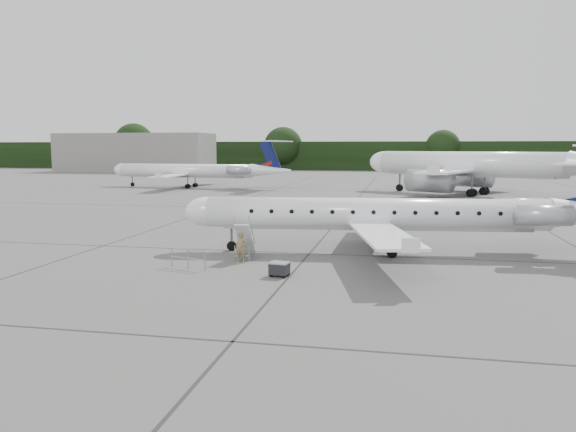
# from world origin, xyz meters

# --- Properties ---
(ground) EXTENTS (320.00, 320.00, 0.00)m
(ground) POSITION_xyz_m (0.00, 0.00, 0.00)
(ground) COLOR #60605D
(ground) RESTS_ON ground
(treeline) EXTENTS (260.00, 4.00, 8.00)m
(treeline) POSITION_xyz_m (0.00, 130.00, 4.00)
(treeline) COLOR black
(treeline) RESTS_ON ground
(terminal_building) EXTENTS (40.00, 14.00, 10.00)m
(terminal_building) POSITION_xyz_m (-70.00, 110.00, 5.00)
(terminal_building) COLOR slate
(terminal_building) RESTS_ON ground
(main_regional_jet) EXTENTS (27.85, 21.41, 6.66)m
(main_regional_jet) POSITION_xyz_m (-2.60, 5.99, 3.33)
(main_regional_jet) COLOR white
(main_regional_jet) RESTS_ON ground
(airstair) EXTENTS (1.10, 2.46, 2.09)m
(airstair) POSITION_xyz_m (-9.85, 3.02, 1.04)
(airstair) COLOR white
(airstair) RESTS_ON ground
(passenger) EXTENTS (0.66, 0.47, 1.69)m
(passenger) POSITION_xyz_m (-9.71, 1.68, 0.84)
(passenger) COLOR olive
(passenger) RESTS_ON ground
(safety_railing) EXTENTS (2.12, 0.73, 1.00)m
(safety_railing) POSITION_xyz_m (-11.99, -0.43, 0.50)
(safety_railing) COLOR #919398
(safety_railing) RESTS_ON ground
(baggage_cart) EXTENTS (0.99, 0.85, 0.78)m
(baggage_cart) POSITION_xyz_m (-6.90, -1.23, 0.39)
(baggage_cart) COLOR black
(baggage_cart) RESTS_ON ground
(bg_narrowbody) EXTENTS (39.53, 36.17, 11.58)m
(bg_narrowbody) POSITION_xyz_m (7.52, 50.54, 5.79)
(bg_narrowbody) COLOR white
(bg_narrowbody) RESTS_ON ground
(bg_regional_left) EXTENTS (30.17, 22.87, 7.49)m
(bg_regional_left) POSITION_xyz_m (-34.72, 56.31, 3.75)
(bg_regional_left) COLOR white
(bg_regional_left) RESTS_ON ground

